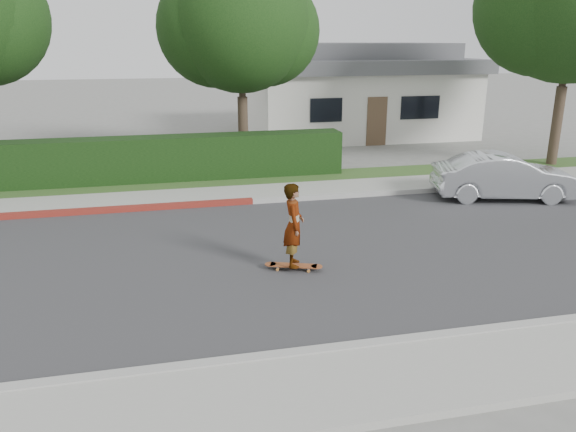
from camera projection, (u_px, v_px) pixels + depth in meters
ground at (237, 259)px, 11.91m from camera, size 120.00×120.00×0.00m
road at (237, 259)px, 11.91m from camera, size 60.00×8.00×0.01m
curb_near at (277, 358)px, 8.08m from camera, size 60.00×0.20×0.15m
sidewalk_near at (291, 396)px, 7.25m from camera, size 60.00×1.60×0.12m
curb_far at (217, 203)px, 15.70m from camera, size 60.00×0.20×0.15m
curb_red_section at (26, 215)px, 14.64m from camera, size 12.00×0.21×0.15m
sidewalk_far at (214, 195)px, 16.55m from camera, size 60.00×1.60×0.12m
planting_strip at (209, 183)px, 18.04m from camera, size 60.00×1.60×0.10m
hedge at (111, 162)px, 17.75m from camera, size 15.00×1.00×1.50m
tree_center at (239, 26)px, 19.30m from camera, size 5.66×4.84×7.44m
tree_right at (570, 4)px, 19.09m from camera, size 6.32×5.60×8.56m
house at (352, 89)px, 27.86m from camera, size 10.60×8.60×4.30m
skateboard at (294, 266)px, 11.30m from camera, size 1.18×0.62×0.11m
skateboarder at (294, 225)px, 11.04m from camera, size 0.52×0.69×1.69m
car_silver at (504, 177)px, 16.23m from camera, size 4.23×2.36×1.32m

